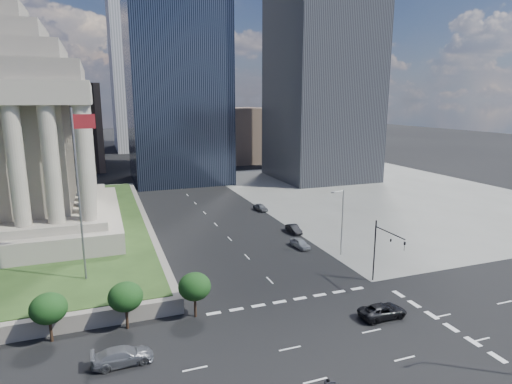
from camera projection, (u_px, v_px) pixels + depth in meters
name	position (u px, v px, depth m)	size (l,w,h in m)	color
ground	(171.00, 178.00, 128.47)	(500.00, 500.00, 0.00)	black
sidewalk_ne	(380.00, 193.00, 107.20)	(68.00, 90.00, 0.03)	slate
flagpole	(80.00, 186.00, 48.60)	(2.52, 0.24, 20.00)	slate
midrise_glass	(176.00, 73.00, 118.26)	(26.00, 26.00, 60.00)	black
highrise_ne	(324.00, 0.00, 118.33)	(26.00, 28.00, 100.00)	black
building_filler_ne	(240.00, 134.00, 164.67)	(20.00, 30.00, 20.00)	#503E37
building_filler_nw	(64.00, 127.00, 142.99)	(24.00, 30.00, 28.00)	#503E37
traffic_signal_ne	(384.00, 246.00, 52.33)	(0.30, 5.74, 8.00)	black
street_lamp_north	(341.00, 219.00, 62.90)	(2.13, 0.22, 10.00)	slate
pickup_truck	(383.00, 311.00, 45.50)	(2.42, 5.25, 1.46)	black
suv_grey	(123.00, 356.00, 37.45)	(2.13, 5.25, 1.52)	slate
parked_sedan_near	(300.00, 243.00, 67.10)	(4.18, 1.68, 1.42)	#979BA0
parked_sedan_mid	(294.00, 229.00, 74.62)	(1.48, 4.25, 1.40)	black
parked_sedan_far	(261.00, 207.00, 89.72)	(4.19, 1.68, 1.43)	#55585C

